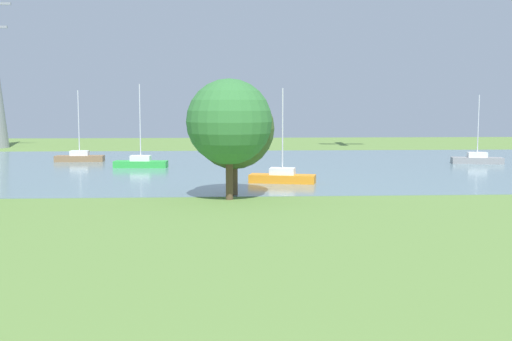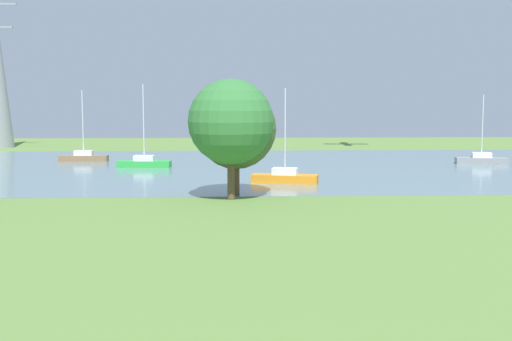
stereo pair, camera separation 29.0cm
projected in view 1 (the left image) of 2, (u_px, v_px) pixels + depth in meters
The scene contains 8 objects.
ground_plane at pixel (243, 220), 31.34m from camera, with size 160.00×160.00×0.00m, color olive.
water_surface at pixel (232, 166), 59.14m from camera, with size 140.00×40.00×0.02m, color slate.
sailboat_gray at pixel (477, 159), 61.55m from camera, with size 5.00×2.40×6.67m.
sailboat_green at pixel (141, 163), 57.64m from camera, with size 4.91×1.90×7.56m.
sailboat_brown at pixel (80, 157), 63.80m from camera, with size 4.82×1.58×7.15m.
sailboat_orange at pixel (282, 177), 46.23m from camera, with size 5.02×2.61×6.89m.
tree_west_near at pixel (229, 122), 37.69m from camera, with size 5.14×5.14×7.26m.
tree_west_far at pixel (234, 129), 39.60m from camera, with size 5.09×5.09×6.75m.
Camera 1 is at (-1.13, -8.90, 5.67)m, focal length 44.38 mm.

